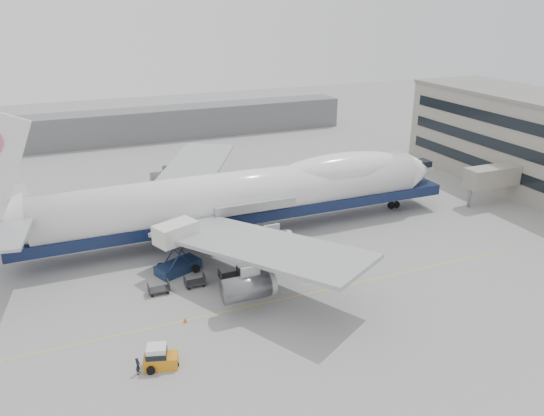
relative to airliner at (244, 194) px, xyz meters
name	(u,v)px	position (x,y,z in m)	size (l,w,h in m)	color
ground	(274,272)	(-0.64, -12.00, -5.62)	(260.00, 260.00, 0.00)	gray
apron_line	(296,296)	(-0.64, -18.00, -5.62)	(60.00, 0.15, 0.01)	gold
hangar	(111,128)	(-10.64, 58.00, -2.12)	(110.00, 8.00, 7.00)	slate
airliner	(244,194)	(0.00, 0.00, 0.00)	(67.00, 55.30, 19.98)	white
catering_truck	(177,245)	(-11.01, -7.48, -2.18)	(5.75, 4.89, 6.14)	#192A4B
baggage_tug	(159,358)	(-16.54, -24.14, -4.68)	(3.21, 2.29, 2.12)	orange
ground_worker	(138,366)	(-18.42, -24.37, -4.83)	(0.58, 0.38, 1.58)	black
traffic_cone	(185,320)	(-12.85, -18.26, -5.36)	(0.37, 0.37, 0.55)	#D84A0B
dolly_0	(159,289)	(-14.12, -11.65, -5.09)	(2.30, 1.35, 1.30)	#2D2D30
dolly_1	(195,282)	(-10.09, -11.65, -5.09)	(2.30, 1.35, 1.30)	#2D2D30
dolly_2	(229,275)	(-6.06, -11.65, -5.09)	(2.30, 1.35, 1.30)	#2D2D30
dolly_3	(262,269)	(-2.04, -11.65, -5.09)	(2.30, 1.35, 1.30)	#2D2D30
dolly_4	(293,263)	(1.99, -11.65, -5.09)	(2.30, 1.35, 1.30)	#2D2D30
dolly_5	(323,257)	(6.02, -11.65, -5.09)	(2.30, 1.35, 1.30)	#2D2D30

